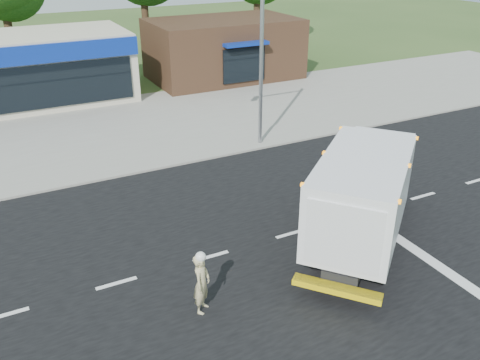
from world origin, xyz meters
The scene contains 9 objects.
ground centered at (0.00, 0.00, 0.00)m, with size 120.00×120.00×0.00m, color #385123.
road_asphalt centered at (0.00, 0.00, 0.00)m, with size 60.00×14.00×0.02m, color black.
sidewalk centered at (0.00, 8.20, 0.06)m, with size 60.00×2.40×0.12m, color gray.
parking_apron centered at (0.00, 14.00, 0.01)m, with size 60.00×9.00×0.02m, color gray.
lane_markings centered at (1.35, -1.35, 0.02)m, with size 55.20×7.00×0.01m.
ems_box_truck centered at (1.78, -1.38, 1.91)m, with size 7.19×6.60×3.32m.
emergency_worker centered at (-4.22, -2.19, 0.91)m, with size 0.74×0.75×1.86m.
brown_storefront centered at (7.00, 19.98, 2.00)m, with size 10.00×6.70×4.00m.
traffic_signal_pole centered at (2.35, 7.60, 4.92)m, with size 3.51×0.25×8.00m.
Camera 1 is at (-8.25, -12.28, 9.15)m, focal length 38.00 mm.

